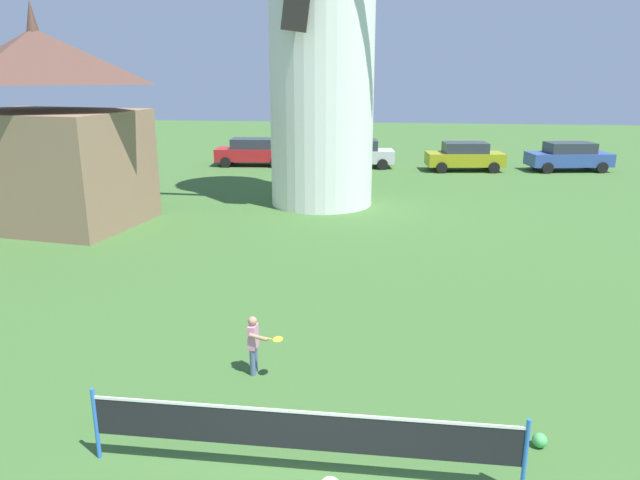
% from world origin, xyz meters
% --- Properties ---
extents(windmill, '(10.32, 4.82, 16.91)m').
position_xyz_m(windmill, '(-2.10, 19.42, 7.71)').
color(windmill, white).
rests_on(windmill, ground_plane).
extents(tennis_net, '(5.91, 0.06, 1.10)m').
position_xyz_m(tennis_net, '(-0.19, 2.24, 0.69)').
color(tennis_net, blue).
rests_on(tennis_net, ground_plane).
extents(player_far, '(0.68, 0.51, 1.11)m').
position_xyz_m(player_far, '(-1.48, 4.93, 0.63)').
color(player_far, slate).
rests_on(player_far, ground_plane).
extents(stray_ball, '(0.22, 0.22, 0.22)m').
position_xyz_m(stray_ball, '(3.18, 3.31, 0.11)').
color(stray_ball, '#4CB259').
rests_on(stray_ball, ground_plane).
extents(parked_car_red, '(4.30, 2.16, 1.56)m').
position_xyz_m(parked_car_red, '(-7.40, 29.20, 0.81)').
color(parked_car_red, red).
rests_on(parked_car_red, ground_plane).
extents(parked_car_silver, '(4.47, 2.32, 1.56)m').
position_xyz_m(parked_car_silver, '(-1.41, 29.25, 0.81)').
color(parked_car_silver, silver).
rests_on(parked_car_silver, ground_plane).
extents(parked_car_mustard, '(4.32, 2.30, 1.56)m').
position_xyz_m(parked_car_mustard, '(4.62, 28.85, 0.81)').
color(parked_car_mustard, '#999919').
rests_on(parked_car_mustard, ground_plane).
extents(parked_car_blue, '(4.65, 2.49, 1.56)m').
position_xyz_m(parked_car_blue, '(10.30, 29.55, 0.81)').
color(parked_car_blue, '#334C99').
rests_on(parked_car_blue, ground_plane).
extents(chapel, '(6.90, 5.48, 7.60)m').
position_xyz_m(chapel, '(-11.23, 14.91, 3.28)').
color(chapel, '#937056').
rests_on(chapel, ground_plane).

